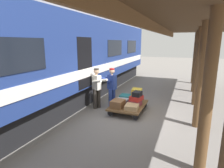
{
  "coord_description": "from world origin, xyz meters",
  "views": [
    {
      "loc": [
        -1.69,
        6.45,
        2.76
      ],
      "look_at": [
        1.0,
        -0.2,
        1.15
      ],
      "focal_mm": 30.02,
      "sensor_mm": 36.0,
      "label": 1
    }
  ],
  "objects_px": {
    "train_car": "(54,59)",
    "suitcase_red_plastic": "(136,98)",
    "suitcase_orange_carryall": "(138,96)",
    "suitcase_black_hardshell": "(137,94)",
    "suitcase_tan_vintage": "(132,107)",
    "suitcase_brown_leather": "(118,104)",
    "suitcase_gray_aluminum": "(122,101)",
    "suitcase_burgundy_valise": "(135,103)",
    "suitcase_teal_softside": "(126,98)",
    "suitcase_yellow_case": "(137,92)",
    "luggage_cart": "(128,105)",
    "porter_in_overalls": "(112,87)",
    "suitcase_olive_duffel": "(138,100)",
    "porter_by_door": "(97,87)"
  },
  "relations": [
    {
      "from": "suitcase_yellow_case",
      "to": "luggage_cart",
      "type": "bearing_deg",
      "value": 66.17
    },
    {
      "from": "suitcase_gray_aluminum",
      "to": "suitcase_teal_softside",
      "type": "height_order",
      "value": "suitcase_teal_softside"
    },
    {
      "from": "train_car",
      "to": "suitcase_yellow_case",
      "type": "relative_size",
      "value": 40.27
    },
    {
      "from": "suitcase_orange_carryall",
      "to": "suitcase_yellow_case",
      "type": "distance_m",
      "value": 0.2
    },
    {
      "from": "porter_by_door",
      "to": "suitcase_red_plastic",
      "type": "bearing_deg",
      "value": -174.14
    },
    {
      "from": "suitcase_gray_aluminum",
      "to": "suitcase_yellow_case",
      "type": "distance_m",
      "value": 0.77
    },
    {
      "from": "suitcase_black_hardshell",
      "to": "suitcase_red_plastic",
      "type": "bearing_deg",
      "value": -39.67
    },
    {
      "from": "suitcase_burgundy_valise",
      "to": "suitcase_yellow_case",
      "type": "distance_m",
      "value": 0.59
    },
    {
      "from": "suitcase_tan_vintage",
      "to": "suitcase_burgundy_valise",
      "type": "distance_m",
      "value": 0.5
    },
    {
      "from": "suitcase_red_plastic",
      "to": "suitcase_brown_leather",
      "type": "bearing_deg",
      "value": 41.1
    },
    {
      "from": "suitcase_burgundy_valise",
      "to": "suitcase_red_plastic",
      "type": "relative_size",
      "value": 0.98
    },
    {
      "from": "suitcase_tan_vintage",
      "to": "suitcase_brown_leather",
      "type": "height_order",
      "value": "suitcase_brown_leather"
    },
    {
      "from": "suitcase_black_hardshell",
      "to": "train_car",
      "type": "bearing_deg",
      "value": 8.2
    },
    {
      "from": "suitcase_yellow_case",
      "to": "porter_by_door",
      "type": "relative_size",
      "value": 0.27
    },
    {
      "from": "suitcase_orange_carryall",
      "to": "suitcase_yellow_case",
      "type": "xyz_separation_m",
      "value": [
        0.03,
        0.02,
        0.19
      ]
    },
    {
      "from": "train_car",
      "to": "suitcase_teal_softside",
      "type": "distance_m",
      "value": 3.46
    },
    {
      "from": "train_car",
      "to": "suitcase_tan_vintage",
      "type": "distance_m",
      "value": 3.83
    },
    {
      "from": "luggage_cart",
      "to": "suitcase_tan_vintage",
      "type": "xyz_separation_m",
      "value": [
        -0.28,
        0.5,
        0.13
      ]
    },
    {
      "from": "porter_in_overalls",
      "to": "suitcase_tan_vintage",
      "type": "bearing_deg",
      "value": 148.85
    },
    {
      "from": "suitcase_orange_carryall",
      "to": "train_car",
      "type": "bearing_deg",
      "value": 16.36
    },
    {
      "from": "suitcase_black_hardshell",
      "to": "suitcase_yellow_case",
      "type": "bearing_deg",
      "value": -74.07
    },
    {
      "from": "suitcase_red_plastic",
      "to": "suitcase_teal_softside",
      "type": "bearing_deg",
      "value": -37.94
    },
    {
      "from": "train_car",
      "to": "porter_in_overalls",
      "type": "height_order",
      "value": "train_car"
    },
    {
      "from": "suitcase_gray_aluminum",
      "to": "suitcase_red_plastic",
      "type": "height_order",
      "value": "suitcase_red_plastic"
    },
    {
      "from": "luggage_cart",
      "to": "suitcase_yellow_case",
      "type": "distance_m",
      "value": 0.71
    },
    {
      "from": "suitcase_tan_vintage",
      "to": "suitcase_olive_duffel",
      "type": "distance_m",
      "value": 0.99
    },
    {
      "from": "suitcase_burgundy_valise",
      "to": "porter_in_overalls",
      "type": "distance_m",
      "value": 1.22
    },
    {
      "from": "suitcase_orange_carryall",
      "to": "suitcase_black_hardshell",
      "type": "bearing_deg",
      "value": 101.96
    },
    {
      "from": "train_car",
      "to": "suitcase_tan_vintage",
      "type": "bearing_deg",
      "value": -179.89
    },
    {
      "from": "suitcase_burgundy_valise",
      "to": "suitcase_teal_softside",
      "type": "xyz_separation_m",
      "value": [
        0.56,
        -0.5,
        0.01
      ]
    },
    {
      "from": "luggage_cart",
      "to": "suitcase_teal_softside",
      "type": "height_order",
      "value": "suitcase_teal_softside"
    },
    {
      "from": "suitcase_tan_vintage",
      "to": "suitcase_brown_leather",
      "type": "xyz_separation_m",
      "value": [
        0.56,
        0.0,
        0.05
      ]
    },
    {
      "from": "train_car",
      "to": "suitcase_red_plastic",
      "type": "xyz_separation_m",
      "value": [
        -3.48,
        -0.53,
        -1.47
      ]
    },
    {
      "from": "suitcase_gray_aluminum",
      "to": "porter_by_door",
      "type": "distance_m",
      "value": 1.2
    },
    {
      "from": "suitcase_red_plastic",
      "to": "porter_in_overalls",
      "type": "distance_m",
      "value": 1.18
    },
    {
      "from": "train_car",
      "to": "suitcase_gray_aluminum",
      "type": "distance_m",
      "value": 3.36
    },
    {
      "from": "suitcase_tan_vintage",
      "to": "suitcase_red_plastic",
      "type": "distance_m",
      "value": 0.56
    },
    {
      "from": "suitcase_burgundy_valise",
      "to": "suitcase_yellow_case",
      "type": "height_order",
      "value": "suitcase_yellow_case"
    },
    {
      "from": "suitcase_burgundy_valise",
      "to": "suitcase_red_plastic",
      "type": "distance_m",
      "value": 0.2
    },
    {
      "from": "suitcase_red_plastic",
      "to": "suitcase_yellow_case",
      "type": "relative_size",
      "value": 1.07
    },
    {
      "from": "suitcase_orange_carryall",
      "to": "suitcase_red_plastic",
      "type": "relative_size",
      "value": 0.95
    },
    {
      "from": "suitcase_olive_duffel",
      "to": "porter_by_door",
      "type": "distance_m",
      "value": 1.83
    },
    {
      "from": "suitcase_teal_softside",
      "to": "suitcase_burgundy_valise",
      "type": "bearing_deg",
      "value": 138.71
    },
    {
      "from": "porter_by_door",
      "to": "suitcase_olive_duffel",
      "type": "bearing_deg",
      "value": -158.56
    },
    {
      "from": "suitcase_teal_softside",
      "to": "suitcase_black_hardshell",
      "type": "bearing_deg",
      "value": 141.97
    },
    {
      "from": "suitcase_yellow_case",
      "to": "suitcase_teal_softside",
      "type": "bearing_deg",
      "value": -1.91
    },
    {
      "from": "suitcase_teal_softside",
      "to": "suitcase_yellow_case",
      "type": "xyz_separation_m",
      "value": [
        -0.49,
        0.02,
        0.32
      ]
    },
    {
      "from": "suitcase_orange_carryall",
      "to": "porter_by_door",
      "type": "height_order",
      "value": "porter_by_door"
    },
    {
      "from": "suitcase_tan_vintage",
      "to": "suitcase_orange_carryall",
      "type": "xyz_separation_m",
      "value": [
        0.04,
        -0.99,
        0.15
      ]
    },
    {
      "from": "suitcase_burgundy_valise",
      "to": "porter_in_overalls",
      "type": "xyz_separation_m",
      "value": [
        1.09,
        -0.16,
        0.53
      ]
    }
  ]
}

